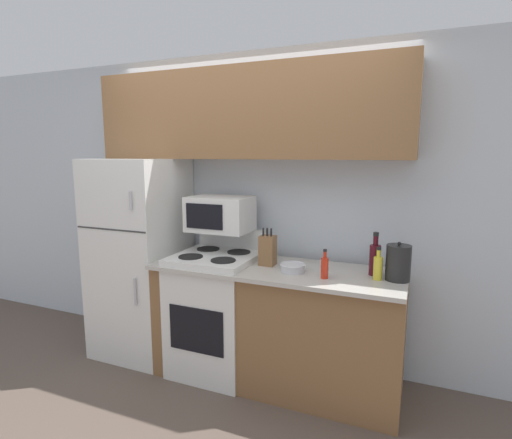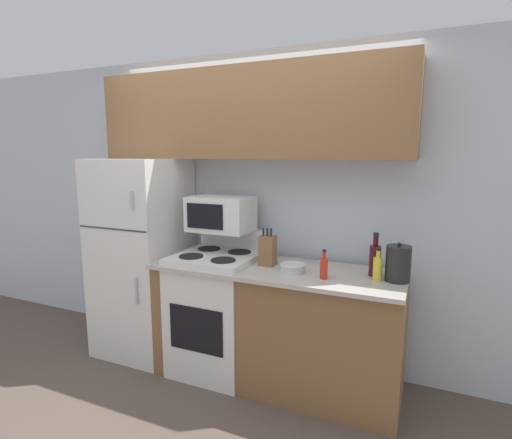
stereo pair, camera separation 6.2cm
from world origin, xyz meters
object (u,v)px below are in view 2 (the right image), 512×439
Objects in this scene: bottle_cooking_spray at (378,268)px; kettle at (398,264)px; bottle_hot_sauce at (324,267)px; refrigerator at (142,257)px; knife_block at (268,250)px; microwave at (221,214)px; bottle_wine_red at (375,259)px; stove at (217,310)px; bowl at (292,268)px.

kettle reaches higher than bottle_cooking_spray.
bottle_hot_sauce is 0.77× the size of kettle.
refrigerator is 1.99m from bottle_cooking_spray.
knife_block is 1.09× the size of kettle.
bottle_hot_sauce is (1.65, -0.17, 0.14)m from refrigerator.
bottle_cooking_spray is at bearing -1.72° from refrigerator.
knife_block is at bearing -0.37° from refrigerator.
refrigerator reaches higher than microwave.
bottle_hot_sauce is (0.47, -0.16, -0.04)m from knife_block.
kettle is at bearing -0.74° from knife_block.
refrigerator is 1.96m from bottle_wine_red.
bottle_wine_red is at bearing -2.37° from microwave.
refrigerator is 3.43× the size of microwave.
microwave reaches higher than bottle_wine_red.
stove is at bearing -175.38° from knife_block.
stove is 5.06× the size of bottle_cooking_spray.
bottle_cooking_spray is (0.57, 0.04, 0.05)m from bowl.
bowl is at bearing -165.48° from bottle_wine_red.
stove is 0.68m from knife_block.
refrigerator reaches higher than kettle.
knife_block is at bearing 157.24° from bowl.
microwave reaches higher than bottle_cooking_spray.
bottle_cooking_spray reaches higher than stove.
stove is 1.32m from bottle_cooking_spray.
knife_block reaches higher than stove.
stove is at bearing -176.18° from bottle_wine_red.
bottle_hot_sauce is 0.35m from bottle_cooking_spray.
microwave is at bearing 167.92° from knife_block.
bottle_hot_sauce is 0.91× the size of bottle_cooking_spray.
bottle_hot_sauce is 0.48m from kettle.
refrigerator is 8.46× the size of bottle_hot_sauce.
bottle_cooking_spray is (1.25, -0.15, -0.26)m from microwave.
microwave reaches higher than bottle_hot_sauce.
knife_block reaches higher than bowl.
stove is 0.79m from bowl.
refrigerator is at bearing 179.63° from knife_block.
kettle is (0.12, 0.04, 0.03)m from bottle_cooking_spray.
kettle is (0.70, 0.08, 0.09)m from bowl.
bottle_hot_sauce is at bearing -145.88° from bottle_wine_red.
microwave is (-0.02, 0.13, 0.77)m from stove.
bottle_wine_red is 1.15× the size of kettle.
bottle_hot_sauce is 0.37m from bottle_wine_red.
bottle_hot_sauce is at bearing -162.20° from bottle_cooking_spray.
microwave is at bearing 6.78° from refrigerator.
bottle_cooking_spray is 0.13m from kettle.
bottle_wine_red reaches higher than knife_block.
bottle_cooking_spray is at bearing -71.99° from bottle_wine_red.
stove is 1.45m from kettle.
refrigerator is at bearing 175.83° from bowl.
bottle_wine_red is at bearing 159.64° from kettle.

